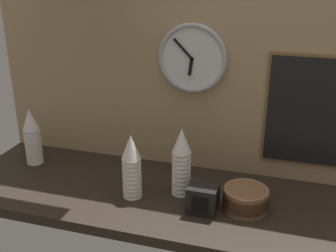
% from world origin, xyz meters
% --- Properties ---
extents(ground_plane, '(1.60, 0.56, 0.04)m').
position_xyz_m(ground_plane, '(0.00, 0.00, -0.02)').
color(ground_plane, black).
extents(wall_tiled_back, '(1.60, 0.03, 1.05)m').
position_xyz_m(wall_tiled_back, '(0.00, 0.27, 0.53)').
color(wall_tiled_back, tan).
rests_on(wall_tiled_back, ground_plane).
extents(cup_stack_far_left, '(0.07, 0.07, 0.25)m').
position_xyz_m(cup_stack_far_left, '(-0.61, 0.08, 0.13)').
color(cup_stack_far_left, white).
rests_on(cup_stack_far_left, ground_plane).
extents(cup_stack_center, '(0.07, 0.07, 0.25)m').
position_xyz_m(cup_stack_center, '(-0.09, -0.06, 0.13)').
color(cup_stack_center, white).
rests_on(cup_stack_center, ground_plane).
extents(cup_stack_center_right, '(0.07, 0.07, 0.27)m').
position_xyz_m(cup_stack_center_right, '(0.08, 0.02, 0.13)').
color(cup_stack_center_right, white).
rests_on(cup_stack_center_right, ground_plane).
extents(bowl_stack_right, '(0.16, 0.16, 0.08)m').
position_xyz_m(bowl_stack_right, '(0.34, -0.02, 0.04)').
color(bowl_stack_right, brown).
rests_on(bowl_stack_right, ground_plane).
extents(wall_clock, '(0.28, 0.03, 0.28)m').
position_xyz_m(wall_clock, '(0.07, 0.23, 0.48)').
color(wall_clock, white).
extents(menu_board, '(0.37, 0.01, 0.45)m').
position_xyz_m(menu_board, '(0.54, 0.24, 0.30)').
color(menu_board, olive).
extents(napkin_dispenser, '(0.11, 0.10, 0.10)m').
position_xyz_m(napkin_dispenser, '(0.19, -0.08, 0.05)').
color(napkin_dispenser, black).
rests_on(napkin_dispenser, ground_plane).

